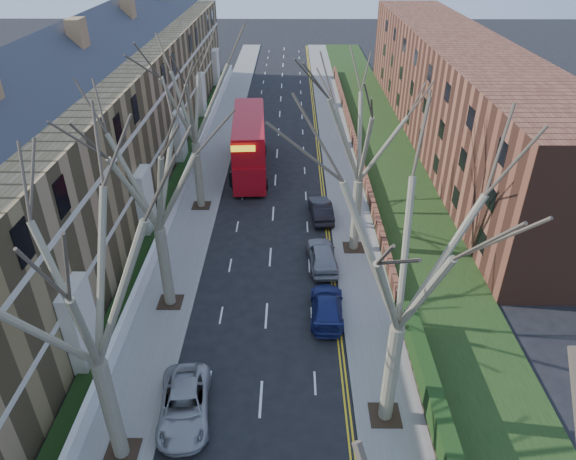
{
  "coord_description": "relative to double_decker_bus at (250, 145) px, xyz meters",
  "views": [
    {
      "loc": [
        1.41,
        -7.65,
        19.36
      ],
      "look_at": [
        1.21,
        19.42,
        3.07
      ],
      "focal_mm": 32.0,
      "sensor_mm": 36.0,
      "label": 1
    }
  ],
  "objects": [
    {
      "name": "car_right_far",
      "position": [
        5.97,
        -8.62,
        -1.72
      ],
      "size": [
        1.86,
        4.38,
        1.4
      ],
      "primitive_type": "imported",
      "rotation": [
        0.0,
        0.0,
        3.23
      ],
      "color": "black",
      "rests_on": "ground"
    },
    {
      "name": "front_wall_left",
      "position": [
        -5.34,
        -4.03,
        -1.8
      ],
      "size": [
        0.3,
        78.0,
        1.0
      ],
      "color": "white",
      "rests_on": "ground"
    },
    {
      "name": "car_left_far",
      "position": [
        -1.07,
        -26.98,
        -1.76
      ],
      "size": [
        2.72,
        5.0,
        1.33
      ],
      "primitive_type": "imported",
      "rotation": [
        0.0,
        0.0,
        0.11
      ],
      "color": "#9C9DA1",
      "rests_on": "ground"
    },
    {
      "name": "car_right_mid",
      "position": [
        5.74,
        -14.97,
        -1.66
      ],
      "size": [
        2.14,
        4.6,
        1.52
      ],
      "primitive_type": "imported",
      "rotation": [
        0.0,
        0.0,
        3.22
      ],
      "color": "gray",
      "rests_on": "ground"
    },
    {
      "name": "tree_right_far",
      "position": [
        8.01,
        -13.03,
        6.82
      ],
      "size": [
        10.15,
        10.15,
        14.22
      ],
      "color": "#6A624C",
      "rests_on": "ground"
    },
    {
      "name": "car_right_near",
      "position": [
        5.76,
        -19.99,
        -1.77
      ],
      "size": [
        2.01,
        4.58,
        1.31
      ],
      "primitive_type": "imported",
      "rotation": [
        0.0,
        0.0,
        3.1
      ],
      "color": "navy",
      "rests_on": "ground"
    },
    {
      "name": "grass_verge_right",
      "position": [
        12.81,
        3.97,
        -2.27
      ],
      "size": [
        6.0,
        102.0,
        0.06
      ],
      "color": "#1B3212",
      "rests_on": "ground"
    },
    {
      "name": "tree_left_far",
      "position": [
        -3.39,
        -19.03,
        6.82
      ],
      "size": [
        10.15,
        10.15,
        14.22
      ],
      "color": "#6A624C",
      "rests_on": "ground"
    },
    {
      "name": "terrace_left",
      "position": [
        -11.33,
        -4.03,
        3.11
      ],
      "size": [
        9.7,
        78.0,
        13.6
      ],
      "color": "olive",
      "rests_on": "ground"
    },
    {
      "name": "double_decker_bus",
      "position": [
        0.0,
        0.0,
        0.0
      ],
      "size": [
        3.51,
        11.94,
        4.9
      ],
      "rotation": [
        0.0,
        0.0,
        3.2
      ],
      "color": "#A40B15",
      "rests_on": "ground"
    },
    {
      "name": "flats_right",
      "position": [
        19.77,
        7.97,
        2.56
      ],
      "size": [
        13.97,
        54.0,
        10.0
      ],
      "color": "brown",
      "rests_on": "ground"
    },
    {
      "name": "pavement_left",
      "position": [
        -3.69,
        3.97,
        -2.36
      ],
      "size": [
        3.0,
        102.0,
        0.12
      ],
      "primitive_type": "cube",
      "color": "slate",
      "rests_on": "ground"
    },
    {
      "name": "tree_left_mid",
      "position": [
        -3.39,
        -29.03,
        7.14
      ],
      "size": [
        10.5,
        10.5,
        14.71
      ],
      "color": "#6A624C",
      "rests_on": "ground"
    },
    {
      "name": "tree_right_mid",
      "position": [
        8.01,
        -27.03,
        7.14
      ],
      "size": [
        10.5,
        10.5,
        14.71
      ],
      "color": "#6A624C",
      "rests_on": "ground"
    },
    {
      "name": "pavement_right",
      "position": [
        8.31,
        3.97,
        -2.36
      ],
      "size": [
        3.0,
        102.0,
        0.12
      ],
      "primitive_type": "cube",
      "color": "slate",
      "rests_on": "ground"
    },
    {
      "name": "tree_left_dist",
      "position": [
        -3.39,
        -7.03,
        7.14
      ],
      "size": [
        10.5,
        10.5,
        14.71
      ],
      "color": "#6A624C",
      "rests_on": "ground"
    }
  ]
}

